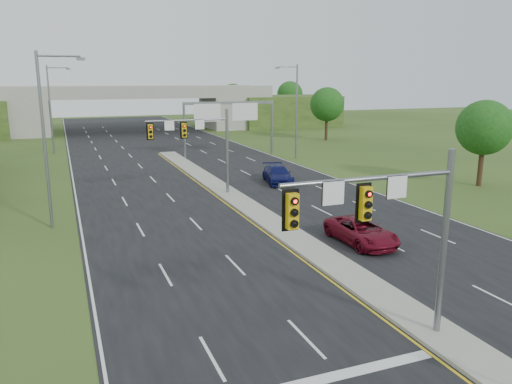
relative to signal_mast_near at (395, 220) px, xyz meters
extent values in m
plane|color=#2D4518|center=(2.26, 0.07, -4.73)|extent=(240.00, 240.00, 0.00)
cube|color=black|center=(2.26, 35.07, -4.72)|extent=(24.00, 160.00, 0.02)
cube|color=gray|center=(2.26, 23.07, -4.63)|extent=(2.00, 54.00, 0.16)
cube|color=gold|center=(1.11, 23.07, -4.70)|extent=(0.12, 54.00, 0.01)
cube|color=gold|center=(3.41, 23.07, -4.70)|extent=(0.12, 54.00, 0.01)
cube|color=silver|center=(-9.54, 35.07, -4.70)|extent=(0.12, 160.00, 0.01)
cube|color=silver|center=(14.06, 35.07, -4.70)|extent=(0.12, 160.00, 0.01)
cylinder|color=slate|center=(2.26, 0.07, -1.23)|extent=(0.24, 0.24, 7.00)
cylinder|color=slate|center=(-0.99, 0.07, 1.47)|extent=(6.50, 0.16, 0.16)
cube|color=gold|center=(-1.31, -0.18, 0.72)|extent=(0.35, 0.25, 1.10)
cube|color=gold|center=(-3.91, -0.18, 0.72)|extent=(0.35, 0.25, 1.10)
cube|color=black|center=(-1.31, -0.04, 0.72)|extent=(0.55, 0.04, 1.30)
cube|color=black|center=(-3.91, -0.04, 0.72)|extent=(0.55, 0.04, 1.30)
sphere|color=#FF0C05|center=(-1.31, -0.31, 1.07)|extent=(0.20, 0.20, 0.20)
sphere|color=#FF0C05|center=(-3.91, -0.31, 1.07)|extent=(0.20, 0.20, 0.20)
cube|color=white|center=(-2.42, -0.03, 1.12)|extent=(0.75, 0.04, 0.75)
cube|color=white|center=(-0.01, -0.03, 1.12)|extent=(0.75, 0.04, 0.75)
cylinder|color=slate|center=(2.26, 25.07, -1.23)|extent=(0.24, 0.24, 7.00)
cylinder|color=slate|center=(-0.99, 25.07, 1.47)|extent=(6.50, 0.16, 0.16)
cube|color=gold|center=(-1.31, 24.82, 0.72)|extent=(0.35, 0.25, 1.10)
cube|color=gold|center=(-3.91, 24.82, 0.72)|extent=(0.35, 0.25, 1.10)
cube|color=black|center=(-1.31, 24.96, 0.72)|extent=(0.55, 0.04, 1.30)
cube|color=black|center=(-3.91, 24.96, 0.72)|extent=(0.55, 0.04, 1.30)
sphere|color=#FF0C05|center=(-1.31, 24.69, 1.07)|extent=(0.20, 0.20, 0.20)
sphere|color=#FF0C05|center=(-3.91, 24.69, 1.07)|extent=(0.20, 0.20, 0.20)
cube|color=white|center=(-2.42, 24.97, 1.12)|extent=(0.75, 0.04, 0.75)
cube|color=white|center=(-0.01, 24.97, 1.12)|extent=(0.75, 0.04, 0.75)
cylinder|color=slate|center=(3.46, 45.07, -1.43)|extent=(0.28, 0.28, 6.60)
cylinder|color=slate|center=(14.76, 45.07, -1.43)|extent=(0.28, 0.28, 6.60)
cube|color=slate|center=(9.11, 45.07, 1.77)|extent=(11.50, 0.35, 0.35)
cube|color=#0D5E18|center=(6.26, 44.87, 0.67)|extent=(3.20, 0.08, 2.00)
cube|color=#0D5E18|center=(11.06, 44.87, 0.67)|extent=(3.20, 0.08, 2.00)
cube|color=silver|center=(6.26, 44.82, 0.67)|extent=(3.30, 0.03, 2.10)
cube|color=silver|center=(11.06, 44.82, 0.67)|extent=(3.30, 0.03, 2.10)
cube|color=gray|center=(-14.74, 80.07, -1.73)|extent=(6.00, 12.00, 6.00)
cube|color=gray|center=(19.26, 80.07, -1.73)|extent=(6.00, 12.00, 6.00)
cube|color=#2D4518|center=(32.26, 80.07, -1.73)|extent=(20.00, 14.00, 6.00)
cube|color=gray|center=(2.26, 80.07, 1.87)|extent=(50.00, 12.00, 1.20)
cube|color=gray|center=(2.26, 74.27, 2.92)|extent=(50.00, 0.40, 0.90)
cube|color=gray|center=(2.26, 85.87, 2.92)|extent=(50.00, 0.40, 0.90)
cylinder|color=slate|center=(-11.24, 20.07, 0.77)|extent=(0.20, 0.20, 11.00)
cylinder|color=slate|center=(-9.99, 20.07, 5.97)|extent=(2.50, 0.12, 0.12)
cube|color=slate|center=(-8.74, 20.07, 5.82)|extent=(0.50, 0.25, 0.18)
cylinder|color=slate|center=(-11.24, 55.07, 0.77)|extent=(0.20, 0.20, 11.00)
cylinder|color=slate|center=(-9.99, 55.07, 5.97)|extent=(2.50, 0.12, 0.12)
cube|color=slate|center=(-8.74, 55.07, 5.82)|extent=(0.50, 0.25, 0.18)
cylinder|color=slate|center=(15.76, 40.07, 0.77)|extent=(0.20, 0.20, 11.00)
cylinder|color=slate|center=(14.51, 40.07, 5.97)|extent=(2.50, 0.12, 0.12)
cube|color=slate|center=(13.26, 40.07, 5.82)|extent=(0.50, 0.25, 0.18)
cylinder|color=#382316|center=(24.26, 20.07, -2.73)|extent=(0.44, 0.44, 4.00)
sphere|color=#154512|center=(24.26, 20.07, 0.47)|extent=(4.80, 4.80, 4.80)
cylinder|color=#382316|center=(28.26, 55.07, -2.60)|extent=(0.44, 0.44, 4.25)
sphere|color=#154512|center=(28.26, 55.07, 0.80)|extent=(5.20, 5.20, 5.20)
cylinder|color=#382316|center=(26.26, 94.07, -2.60)|extent=(0.44, 0.44, 4.25)
sphere|color=#154512|center=(26.26, 94.07, 0.80)|extent=(5.60, 5.60, 5.60)
cylinder|color=#382316|center=(40.26, 94.07, -2.48)|extent=(0.44, 0.44, 4.50)
sphere|color=#154512|center=(40.26, 94.07, 1.12)|extent=(6.00, 6.00, 6.00)
imported|color=maroon|center=(5.51, 10.16, -3.98)|extent=(2.49, 5.25, 1.45)
imported|color=#0C104B|center=(7.97, 27.75, -3.93)|extent=(3.20, 5.66, 1.55)
camera|label=1|loc=(-10.23, -13.32, 4.63)|focal=35.00mm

